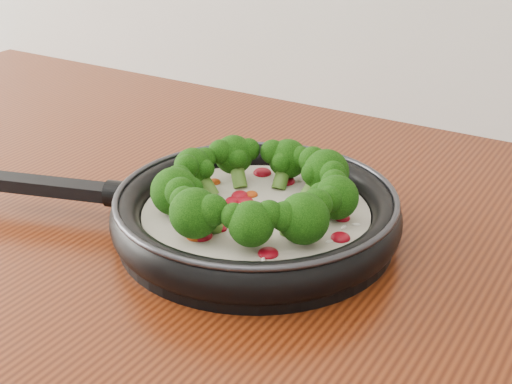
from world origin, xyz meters
The scene contains 1 object.
skillet centered at (0.00, 1.09, 0.93)m, with size 0.47×0.36×0.08m.
Camera 1 is at (0.33, 0.55, 1.25)m, focal length 50.71 mm.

